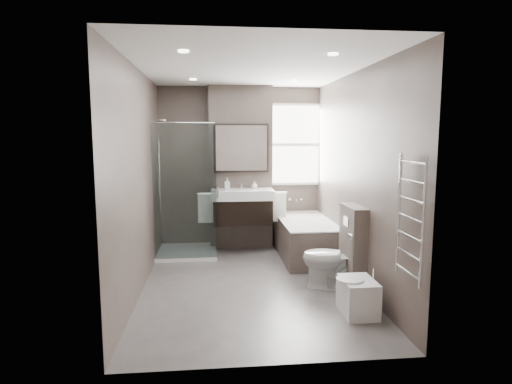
{
  "coord_description": "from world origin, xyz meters",
  "views": [
    {
      "loc": [
        -0.45,
        -5.08,
        1.83
      ],
      "look_at": [
        0.08,
        0.15,
        1.13
      ],
      "focal_mm": 30.0,
      "sensor_mm": 36.0,
      "label": 1
    }
  ],
  "objects": [
    {
      "name": "room",
      "position": [
        0.0,
        0.0,
        1.3
      ],
      "size": [
        2.7,
        3.9,
        2.7
      ],
      "color": "#575250",
      "rests_on": "ground"
    },
    {
      "name": "vanity_pier",
      "position": [
        0.0,
        1.77,
        1.3
      ],
      "size": [
        1.0,
        0.25,
        2.6
      ],
      "primitive_type": "cube",
      "color": "#4F443E",
      "rests_on": "ground"
    },
    {
      "name": "vanity",
      "position": [
        0.0,
        1.43,
        0.74
      ],
      "size": [
        0.95,
        0.47,
        0.66
      ],
      "color": "black",
      "rests_on": "vanity_pier"
    },
    {
      "name": "mirror_cabinet",
      "position": [
        0.0,
        1.61,
        1.63
      ],
      "size": [
        0.86,
        0.08,
        0.76
      ],
      "color": "black",
      "rests_on": "vanity_pier"
    },
    {
      "name": "towel_left",
      "position": [
        -0.56,
        1.4,
        0.72
      ],
      "size": [
        0.24,
        0.06,
        0.44
      ],
      "primitive_type": "cube",
      "color": "silver",
      "rests_on": "vanity_pier"
    },
    {
      "name": "towel_right",
      "position": [
        0.56,
        1.4,
        0.72
      ],
      "size": [
        0.24,
        0.06,
        0.44
      ],
      "primitive_type": "cube",
      "color": "silver",
      "rests_on": "vanity_pier"
    },
    {
      "name": "shower_enclosure",
      "position": [
        -0.75,
        1.35,
        0.49
      ],
      "size": [
        0.9,
        0.9,
        2.0
      ],
      "color": "white",
      "rests_on": "ground"
    },
    {
      "name": "bathtub",
      "position": [
        0.92,
        1.1,
        0.32
      ],
      "size": [
        0.75,
        1.6,
        0.57
      ],
      "color": "#4F443E",
      "rests_on": "ground"
    },
    {
      "name": "window",
      "position": [
        0.9,
        1.88,
        1.68
      ],
      "size": [
        0.98,
        0.06,
        1.33
      ],
      "color": "white",
      "rests_on": "room"
    },
    {
      "name": "toilet",
      "position": [
        0.97,
        -0.23,
        0.37
      ],
      "size": [
        0.8,
        0.6,
        0.73
      ],
      "primitive_type": "imported",
      "rotation": [
        0.0,
        0.0,
        -1.86
      ],
      "color": "white",
      "rests_on": "ground"
    },
    {
      "name": "cistern_box",
      "position": [
        1.21,
        -0.25,
        0.5
      ],
      "size": [
        0.19,
        0.55,
        1.0
      ],
      "color": "#4F443E",
      "rests_on": "ground"
    },
    {
      "name": "bidet",
      "position": [
        1.01,
        -1.0,
        0.19
      ],
      "size": [
        0.4,
        0.46,
        0.48
      ],
      "color": "white",
      "rests_on": "ground"
    },
    {
      "name": "towel_radiator",
      "position": [
        1.25,
        -1.6,
        1.12
      ],
      "size": [
        0.03,
        0.49,
        1.1
      ],
      "color": "silver",
      "rests_on": "room"
    },
    {
      "name": "soap_bottle_a",
      "position": [
        -0.23,
        1.49,
        1.09
      ],
      "size": [
        0.08,
        0.08,
        0.18
      ],
      "primitive_type": "imported",
      "color": "white",
      "rests_on": "vanity"
    },
    {
      "name": "soap_bottle_b",
      "position": [
        0.2,
        1.53,
        1.06
      ],
      "size": [
        0.09,
        0.09,
        0.12
      ],
      "primitive_type": "imported",
      "color": "white",
      "rests_on": "vanity"
    }
  ]
}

